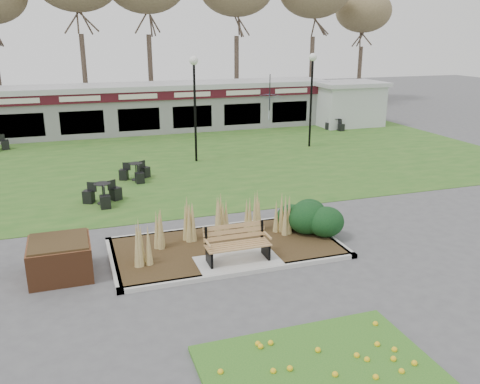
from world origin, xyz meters
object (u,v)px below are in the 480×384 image
object	(u,v)px
service_hut	(348,103)
food_pavilion	(135,108)
bistro_set_c	(136,174)
park_bench	(237,243)
patio_umbrella	(270,106)
lamp_post_mid_right	(194,86)
bistro_set_d	(336,126)
lamp_post_far_right	(312,79)
bistro_set_a	(103,197)
brick_planter	(60,258)
car_black	(0,112)

from	to	relation	value
service_hut	food_pavilion	bearing A→B (deg)	171.73
bistro_set_c	park_bench	bearing A→B (deg)	-80.66
patio_umbrella	food_pavilion	bearing A→B (deg)	166.21
lamp_post_mid_right	bistro_set_d	bearing A→B (deg)	26.67
food_pavilion	lamp_post_far_right	xyz separation A→B (m)	(8.21, -7.23, 2.07)
bistro_set_a	brick_planter	bearing A→B (deg)	-104.69
lamp_post_far_right	service_hut	bearing A→B (deg)	44.89
food_pavilion	service_hut	xyz separation A→B (m)	(13.50, -1.96, -0.03)
bistro_set_d	car_black	distance (m)	22.84
food_pavilion	brick_planter	bearing A→B (deg)	-103.06
lamp_post_mid_right	bistro_set_c	xyz separation A→B (m)	(-3.14, -2.38, -3.28)
bistro_set_d	service_hut	bearing A→B (deg)	41.22
service_hut	bistro_set_a	xyz separation A→B (m)	(-16.48, -11.58, -1.18)
bistro_set_d	lamp_post_far_right	bearing A→B (deg)	-133.78
lamp_post_mid_right	lamp_post_far_right	bearing A→B (deg)	10.66
food_pavilion	bistro_set_a	size ratio (longest dim) A/B	17.36
park_bench	bistro_set_a	xyz separation A→B (m)	(-2.98, 6.17, -0.32)
food_pavilion	service_hut	world-z (taller)	food_pavilion
brick_planter	car_black	bearing A→B (deg)	98.68
bistro_set_d	bistro_set_c	bearing A→B (deg)	-150.67
park_bench	lamp_post_mid_right	size ratio (longest dim) A/B	0.35
food_pavilion	lamp_post_mid_right	bearing A→B (deg)	-78.75
brick_planter	food_pavilion	distance (m)	19.49
food_pavilion	bistro_set_a	bearing A→B (deg)	-102.41
food_pavilion	bistro_set_d	size ratio (longest dim) A/B	18.68
service_hut	lamp_post_mid_right	world-z (taller)	lamp_post_mid_right
service_hut	car_black	distance (m)	23.66
service_hut	lamp_post_far_right	xyz separation A→B (m)	(-5.29, -5.27, 2.09)
service_hut	bistro_set_d	xyz separation A→B (m)	(-1.50, -1.31, -1.19)
food_pavilion	lamp_post_far_right	distance (m)	11.14
park_bench	bistro_set_c	world-z (taller)	park_bench
food_pavilion	service_hut	size ratio (longest dim) A/B	5.59
brick_planter	bistro_set_a	xyz separation A→B (m)	(1.42, 5.42, -0.21)
brick_planter	food_pavilion	bearing A→B (deg)	76.94
lamp_post_far_right	bistro_set_c	xyz separation A→B (m)	(-9.67, -3.61, -3.28)
park_bench	car_black	size ratio (longest dim) A/B	0.43
brick_planter	patio_umbrella	distance (m)	21.07
brick_planter	service_hut	bearing A→B (deg)	43.52
food_pavilion	car_black	size ratio (longest dim) A/B	6.28
food_pavilion	service_hut	distance (m)	13.64
bistro_set_d	patio_umbrella	world-z (taller)	patio_umbrella
park_bench	lamp_post_mid_right	xyz separation A→B (m)	(1.68, 11.26, 2.95)
park_bench	patio_umbrella	bearing A→B (deg)	65.74
lamp_post_mid_right	bistro_set_c	size ratio (longest dim) A/B	3.63
food_pavilion	bistro_set_d	world-z (taller)	food_pavilion
park_bench	food_pavilion	xyz separation A→B (m)	(0.00, 19.71, 0.89)
bistro_set_d	car_black	bearing A→B (deg)	153.14
brick_planter	bistro_set_d	xyz separation A→B (m)	(16.40, 15.69, -0.22)
brick_planter	lamp_post_mid_right	world-z (taller)	lamp_post_mid_right
patio_umbrella	car_black	world-z (taller)	patio_umbrella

